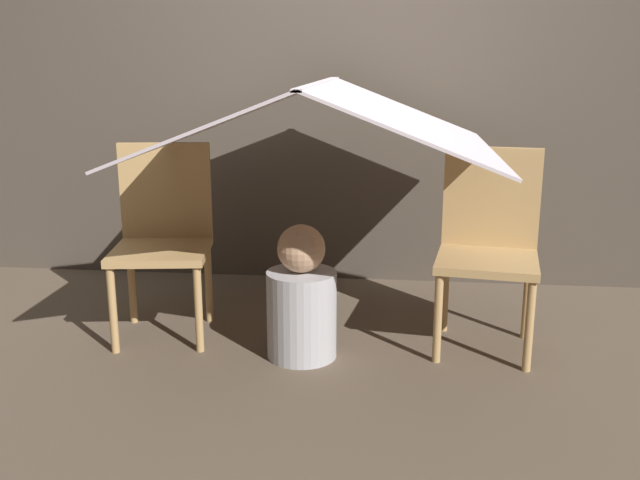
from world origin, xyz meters
TOP-DOWN VIEW (x-y plane):
  - ground_plane at (0.00, 0.00)m, footprint 8.80×8.80m
  - wall_back at (0.00, 1.12)m, footprint 7.00×0.05m
  - chair_left at (-0.75, 0.18)m, footprint 0.49×0.49m
  - chair_right at (0.75, 0.18)m, footprint 0.49×0.49m
  - sheet_canopy at (0.00, 0.09)m, footprint 1.49×1.45m
  - person_front at (-0.06, -0.07)m, footprint 0.31×0.31m

SIDE VIEW (x-z plane):
  - ground_plane at x=0.00m, z-range 0.00..0.00m
  - person_front at x=-0.06m, z-range -0.04..0.55m
  - chair_left at x=-0.75m, z-range 0.04..0.93m
  - chair_right at x=0.75m, z-range 0.04..0.93m
  - sheet_canopy at x=0.00m, z-range 0.89..1.19m
  - wall_back at x=0.00m, z-range 0.00..2.50m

